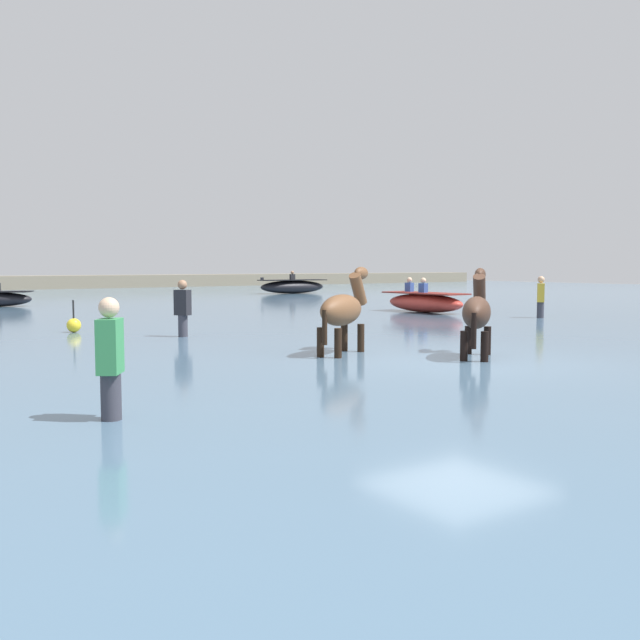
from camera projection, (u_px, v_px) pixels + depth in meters
The scene contains 11 objects.
ground_plane at pixel (458, 387), 11.22m from camera, with size 120.00×120.00×0.00m, color #84755B.
water_surface at pixel (197, 328), 19.45m from camera, with size 90.00×90.00×0.42m, color slate.
horse_lead_bay at pixel (343, 312), 12.00m from camera, with size 1.68×1.13×1.91m.
horse_trailing_dark_bay at pixel (477, 315), 11.55m from camera, with size 1.53×1.35×1.89m.
boat_far_offshore at pixel (292, 287), 37.87m from camera, with size 3.87×1.46×1.23m.
boat_near_port at pixel (425, 302), 22.69m from camera, with size 1.24×3.18×1.12m.
person_wading_close at pixel (541, 302), 20.24m from camera, with size 0.37×0.36×1.63m.
person_onlooker_left at pixel (183, 316), 14.90m from camera, with size 0.34×0.38×1.63m.
person_spectator_far at pixel (111, 375), 6.86m from camera, with size 0.34×0.38×1.63m.
channel_buoy at pixel (74, 325), 15.90m from camera, with size 0.32×0.32×0.73m.
far_shoreline at pixel (0, 286), 43.85m from camera, with size 80.00×2.40×1.27m, color gray.
Camera 1 is at (-8.07, -7.94, 1.94)m, focal length 39.34 mm.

